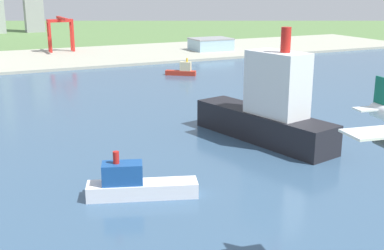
{
  "coord_description": "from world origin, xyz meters",
  "views": [
    {
      "loc": [
        -61.11,
        2.9,
        68.69
      ],
      "look_at": [
        12.45,
        158.81,
        20.41
      ],
      "focal_mm": 46.85,
      "sensor_mm": 36.0,
      "label": 1
    }
  ],
  "objects_px": {
    "tugboat_small": "(182,70)",
    "port_crane_red": "(61,26)",
    "warehouse_annex": "(211,44)",
    "cargo_ship": "(268,109)",
    "ferry_boat": "(137,184)"
  },
  "relations": [
    {
      "from": "tugboat_small",
      "to": "cargo_ship",
      "type": "relative_size",
      "value": 0.3
    },
    {
      "from": "warehouse_annex",
      "to": "tugboat_small",
      "type": "bearing_deg",
      "value": -126.21
    },
    {
      "from": "tugboat_small",
      "to": "port_crane_red",
      "type": "height_order",
      "value": "port_crane_red"
    },
    {
      "from": "ferry_boat",
      "to": "warehouse_annex",
      "type": "distance_m",
      "value": 377.67
    },
    {
      "from": "cargo_ship",
      "to": "warehouse_annex",
      "type": "relative_size",
      "value": 1.86
    },
    {
      "from": "tugboat_small",
      "to": "cargo_ship",
      "type": "xyz_separation_m",
      "value": [
        -35.96,
        -173.85,
        11.0
      ]
    },
    {
      "from": "cargo_ship",
      "to": "port_crane_red",
      "type": "xyz_separation_m",
      "value": [
        -24.53,
        340.57,
        13.49
      ]
    },
    {
      "from": "tugboat_small",
      "to": "cargo_ship",
      "type": "distance_m",
      "value": 177.87
    },
    {
      "from": "cargo_ship",
      "to": "ferry_boat",
      "type": "xyz_separation_m",
      "value": [
        -74.25,
        -33.93,
        -10.43
      ]
    },
    {
      "from": "ferry_boat",
      "to": "port_crane_red",
      "type": "bearing_deg",
      "value": 82.44
    },
    {
      "from": "ferry_boat",
      "to": "port_crane_red",
      "type": "height_order",
      "value": "port_crane_red"
    },
    {
      "from": "port_crane_red",
      "to": "ferry_boat",
      "type": "bearing_deg",
      "value": -97.56
    },
    {
      "from": "port_crane_red",
      "to": "cargo_ship",
      "type": "bearing_deg",
      "value": -85.88
    },
    {
      "from": "cargo_ship",
      "to": "warehouse_annex",
      "type": "distance_m",
      "value": 313.72
    },
    {
      "from": "port_crane_red",
      "to": "warehouse_annex",
      "type": "height_order",
      "value": "port_crane_red"
    }
  ]
}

